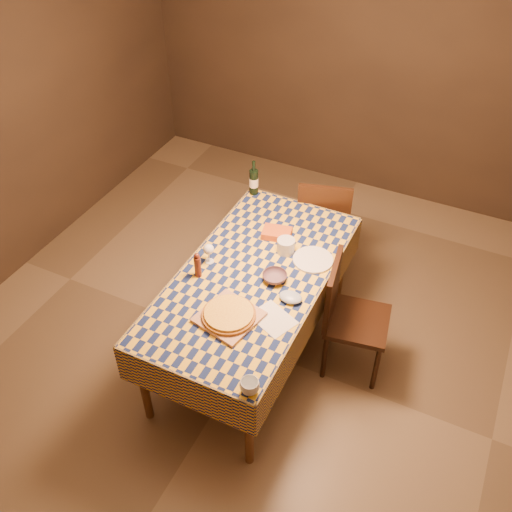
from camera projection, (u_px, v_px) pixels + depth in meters
name	position (u px, v px, depth m)	size (l,w,h in m)	color
room	(252.00, 205.00, 3.44)	(5.00, 5.10, 2.70)	brown
dining_table	(253.00, 283.00, 3.88)	(0.94, 1.84, 0.77)	brown
cutting_board	(229.00, 317.00, 3.53)	(0.34, 0.34, 0.02)	#B27A53
pizza	(229.00, 314.00, 3.51)	(0.44, 0.44, 0.03)	#8D5117
pepper_mill	(198.00, 265.00, 3.76)	(0.06, 0.06, 0.19)	#4F1C12
bowl	(275.00, 277.00, 3.77)	(0.16, 0.16, 0.05)	#593F4B
wine_glass	(209.00, 250.00, 3.86)	(0.08, 0.08, 0.15)	silver
wine_bottle	(254.00, 181.00, 4.47)	(0.10, 0.10, 0.29)	black
deli_tub	(286.00, 246.00, 3.97)	(0.12, 0.12, 0.10)	#BABEC1
takeout_container	(277.00, 233.00, 4.12)	(0.20, 0.14, 0.05)	#BA4C18
white_plate	(313.00, 260.00, 3.93)	(0.28, 0.28, 0.02)	silver
tumbler	(250.00, 386.00, 3.10)	(0.11, 0.11, 0.09)	white
flour_patch	(273.00, 319.00, 3.53)	(0.26, 0.20, 0.00)	silver
flour_bag	(291.00, 297.00, 3.64)	(0.15, 0.11, 0.04)	#96A7C0
chair_far	(323.00, 220.00, 4.68)	(0.52, 0.52, 0.93)	black
chair_right	(347.00, 312.00, 3.91)	(0.49, 0.48, 0.93)	black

